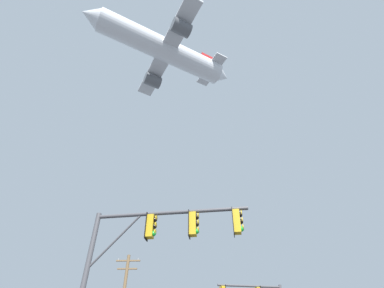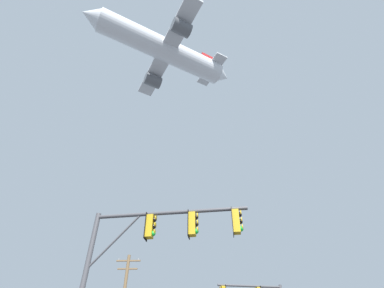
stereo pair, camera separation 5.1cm
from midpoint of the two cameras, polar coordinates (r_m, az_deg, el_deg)
The scene contains 2 objects.
signal_pole_near at distance 11.21m, azimuth -8.15°, elevation -19.70°, with size 6.17×0.97×6.18m.
airplane at distance 54.84m, azimuth -6.04°, elevation 18.74°, with size 27.14×20.95×7.99m.
Camera 1 is at (-0.41, -3.20, 1.29)m, focal length 26.06 mm.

